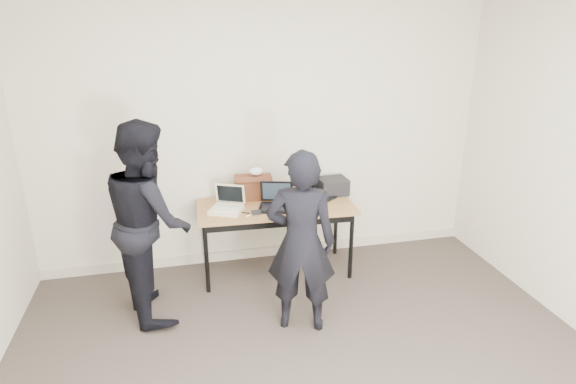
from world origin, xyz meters
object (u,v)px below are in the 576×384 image
object	(u,v)px
laptop_beige	(227,206)
equipment_box	(333,186)
person_observer	(149,220)
laptop_right	(316,192)
person_typist	(301,243)
desk	(276,211)
leather_satchel	(253,187)
laptop_center	(276,202)

from	to	relation	value
laptop_beige	equipment_box	bearing A→B (deg)	35.55
laptop_beige	person_observer	bearing A→B (deg)	-127.31
laptop_right	equipment_box	xyz separation A→B (m)	(0.19, 0.06, 0.03)
laptop_beige	person_typist	bearing A→B (deg)	-36.94
person_observer	equipment_box	bearing A→B (deg)	-86.18
desk	leather_satchel	bearing A→B (deg)	130.50
leather_satchel	equipment_box	world-z (taller)	leather_satchel
laptop_beige	person_typist	size ratio (longest dim) A/B	0.25
laptop_beige	person_observer	size ratio (longest dim) A/B	0.22
laptop_beige	laptop_right	xyz separation A→B (m)	(0.91, 0.16, 0.01)
laptop_beige	leather_satchel	bearing A→B (deg)	65.28
laptop_center	person_observer	world-z (taller)	person_observer
leather_satchel	person_typist	xyz separation A→B (m)	(0.19, -1.14, -0.09)
desk	person_observer	bearing A→B (deg)	-159.10
person_typist	person_observer	world-z (taller)	person_observer
laptop_center	equipment_box	world-z (taller)	laptop_center
laptop_right	laptop_beige	bearing A→B (deg)	152.61
laptop_beige	laptop_right	bearing A→B (deg)	34.20
desk	equipment_box	distance (m)	0.67
laptop_right	person_typist	bearing A→B (deg)	-149.29
desk	person_typist	xyz separation A→B (m)	(0.01, -0.91, 0.10)
equipment_box	desk	bearing A→B (deg)	-163.07
equipment_box	person_observer	xyz separation A→B (m)	(-1.79, -0.58, 0.04)
desk	equipment_box	world-z (taller)	equipment_box
leather_satchel	person_typist	size ratio (longest dim) A/B	0.25
person_typist	laptop_right	bearing A→B (deg)	-95.11
laptop_center	laptop_beige	bearing A→B (deg)	-166.64
laptop_right	person_typist	xyz separation A→B (m)	(-0.43, -1.04, -0.02)
equipment_box	person_typist	size ratio (longest dim) A/B	0.19
equipment_box	person_observer	world-z (taller)	person_observer
desk	person_typist	size ratio (longest dim) A/B	1.00
laptop_center	laptop_right	xyz separation A→B (m)	(0.45, 0.18, 0.00)
laptop_beige	leather_satchel	world-z (taller)	leather_satchel
laptop_right	person_observer	bearing A→B (deg)	161.07
desk	laptop_beige	world-z (taller)	laptop_beige
desk	equipment_box	size ratio (longest dim) A/B	5.34
equipment_box	laptop_right	bearing A→B (deg)	-162.71
desk	laptop_beige	distance (m)	0.48
laptop_center	laptop_right	bearing A→B (deg)	37.55
person_typist	desk	bearing A→B (deg)	-72.06
leather_satchel	person_typist	world-z (taller)	person_typist
laptop_beige	person_typist	distance (m)	1.01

